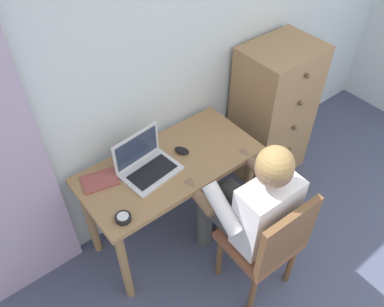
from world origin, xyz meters
TOP-DOWN VIEW (x-y plane):
  - wall_back at (0.00, 2.20)m, footprint 4.80×0.05m
  - desk at (-0.39, 1.85)m, footprint 1.16×0.56m
  - dresser at (0.66, 1.93)m, footprint 0.56×0.46m
  - chair at (-0.19, 1.15)m, footprint 0.43×0.41m
  - person_seated at (-0.19, 1.33)m, footprint 0.54×0.59m
  - laptop at (-0.54, 1.89)m, footprint 0.37×0.29m
  - computer_mouse at (-0.28, 1.88)m, footprint 0.10×0.12m
  - desk_clock at (-0.85, 1.66)m, footprint 0.09×0.09m
  - notebook_pad at (-0.81, 1.99)m, footprint 0.24×0.19m

SIDE VIEW (x-z plane):
  - chair at x=-0.19m, z-range 0.06..0.95m
  - dresser at x=0.66m, z-range 0.00..1.15m
  - desk at x=-0.39m, z-range 0.25..0.99m
  - person_seated at x=-0.19m, z-range 0.08..1.29m
  - notebook_pad at x=-0.81m, z-range 0.74..0.76m
  - desk_clock at x=-0.85m, z-range 0.74..0.77m
  - computer_mouse at x=-0.28m, z-range 0.74..0.78m
  - laptop at x=-0.54m, z-range 0.68..0.91m
  - wall_back at x=0.00m, z-range 0.00..2.50m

